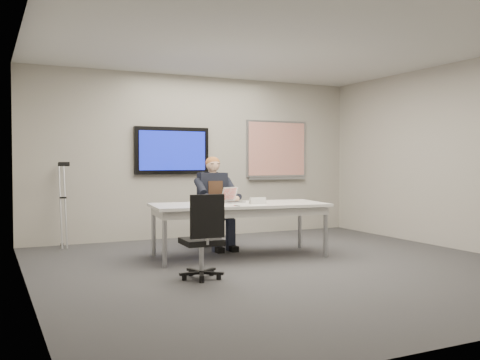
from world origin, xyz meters
name	(u,v)px	position (x,y,z in m)	size (l,w,h in m)	color
floor	(286,267)	(0.00, 0.00, 0.00)	(6.00, 6.00, 0.02)	#39393B
ceiling	(286,41)	(0.00, 0.00, 2.80)	(6.00, 6.00, 0.02)	silver
wall_back	(199,157)	(0.00, 3.00, 1.40)	(6.00, 0.02, 2.80)	#ADA89C
wall_left	(27,153)	(-3.00, 0.00, 1.40)	(0.02, 6.00, 2.80)	#ADA89C
wall_right	(461,156)	(3.00, 0.00, 1.40)	(0.02, 6.00, 2.80)	#ADA89C
conference_table	(239,210)	(-0.22, 0.90, 0.65)	(2.49, 1.28, 0.74)	white
tv_display	(172,151)	(-0.50, 2.95, 1.50)	(1.30, 0.09, 0.80)	black
whiteboard	(277,150)	(1.55, 2.97, 1.53)	(1.25, 0.08, 1.10)	#999CA2
office_chair_far	(211,225)	(-0.21, 1.91, 0.33)	(0.63, 0.63, 1.06)	black
office_chair_near	(203,253)	(-1.20, -0.22, 0.30)	(0.48, 0.48, 0.96)	black
seated_person	(217,212)	(-0.23, 1.65, 0.56)	(0.45, 0.77, 1.39)	#212638
crutch	(63,204)	(-2.31, 2.76, 0.67)	(0.18, 0.40, 1.34)	#B1B4BA
laptop	(232,199)	(-0.23, 1.11, 0.79)	(0.36, 0.39, 0.21)	#A6A6A8
name_tent	(258,201)	(-0.02, 0.73, 0.78)	(0.23, 0.06, 0.09)	silver
pen	(237,206)	(-0.43, 0.52, 0.74)	(0.01, 0.01, 0.13)	black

